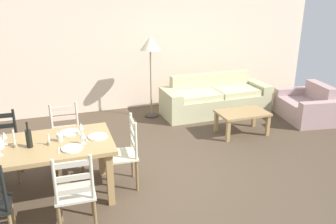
# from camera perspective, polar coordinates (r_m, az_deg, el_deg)

# --- Properties ---
(ground_plane) EXTENTS (9.60, 9.60, 0.02)m
(ground_plane) POSITION_cam_1_polar(r_m,az_deg,el_deg) (4.79, -2.56, -11.91)
(ground_plane) COLOR brown
(wall_far) EXTENTS (9.60, 0.16, 2.70)m
(wall_far) POSITION_cam_1_polar(r_m,az_deg,el_deg) (7.40, -10.02, 10.51)
(wall_far) COLOR beige
(wall_far) RESTS_ON ground_plane
(dining_table) EXTENTS (1.90, 0.96, 0.75)m
(dining_table) POSITION_cam_1_polar(r_m,az_deg,el_deg) (4.44, -21.58, -6.24)
(dining_table) COLOR #A98652
(dining_table) RESTS_ON ground_plane
(dining_chair_near_right) EXTENTS (0.43, 0.41, 0.96)m
(dining_chair_near_right) POSITION_cam_1_polar(r_m,az_deg,el_deg) (3.84, -15.19, -12.90)
(dining_chair_near_right) COLOR beige
(dining_chair_near_right) RESTS_ON ground_plane
(dining_chair_far_left) EXTENTS (0.43, 0.41, 0.96)m
(dining_chair_far_left) POSITION_cam_1_polar(r_m,az_deg,el_deg) (5.22, -25.81, -5.21)
(dining_chair_far_left) COLOR black
(dining_chair_far_left) RESTS_ON ground_plane
(dining_chair_far_right) EXTENTS (0.42, 0.40, 0.96)m
(dining_chair_far_right) POSITION_cam_1_polar(r_m,az_deg,el_deg) (5.21, -16.55, -4.00)
(dining_chair_far_right) COLOR beige
(dining_chair_far_right) RESTS_ON ground_plane
(dining_chair_head_east) EXTENTS (0.43, 0.44, 0.96)m
(dining_chair_head_east) POSITION_cam_1_polar(r_m,az_deg,el_deg) (4.57, -7.12, -6.74)
(dining_chair_head_east) COLOR beige
(dining_chair_head_east) RESTS_ON ground_plane
(dinner_plate_near_right) EXTENTS (0.24, 0.24, 0.02)m
(dinner_plate_near_right) POSITION_cam_1_polar(r_m,az_deg,el_deg) (4.16, -15.67, -5.85)
(dinner_plate_near_right) COLOR white
(dinner_plate_near_right) RESTS_ON dining_table
(fork_near_right) EXTENTS (0.02, 0.17, 0.01)m
(fork_near_right) POSITION_cam_1_polar(r_m,az_deg,el_deg) (4.16, -17.72, -6.15)
(fork_near_right) COLOR silver
(fork_near_right) RESTS_ON dining_table
(dinner_plate_far_right) EXTENTS (0.24, 0.24, 0.02)m
(dinner_plate_far_right) POSITION_cam_1_polar(r_m,az_deg,el_deg) (4.62, -16.09, -3.27)
(dinner_plate_far_right) COLOR white
(dinner_plate_far_right) RESTS_ON dining_table
(fork_far_right) EXTENTS (0.02, 0.17, 0.01)m
(fork_far_right) POSITION_cam_1_polar(r_m,az_deg,el_deg) (4.62, -17.93, -3.54)
(fork_far_right) COLOR silver
(fork_far_right) RESTS_ON dining_table
(dinner_plate_head_east) EXTENTS (0.24, 0.24, 0.02)m
(dinner_plate_head_east) POSITION_cam_1_polar(r_m,az_deg,el_deg) (4.41, -11.61, -4.01)
(dinner_plate_head_east) COLOR white
(dinner_plate_head_east) RESTS_ON dining_table
(fork_head_east) EXTENTS (0.03, 0.17, 0.01)m
(fork_head_east) POSITION_cam_1_polar(r_m,az_deg,el_deg) (4.40, -13.55, -4.30)
(fork_head_east) COLOR silver
(fork_head_east) RESTS_ON dining_table
(wine_bottle) EXTENTS (0.07, 0.07, 0.32)m
(wine_bottle) POSITION_cam_1_polar(r_m,az_deg,el_deg) (4.33, -22.14, -4.02)
(wine_bottle) COLOR black
(wine_bottle) RESTS_ON dining_table
(wine_glass_near_right) EXTENTS (0.06, 0.06, 0.16)m
(wine_glass_near_right) POSITION_cam_1_polar(r_m,az_deg,el_deg) (4.23, -14.03, -3.77)
(wine_glass_near_right) COLOR white
(wine_glass_near_right) RESTS_ON dining_table
(wine_glass_far_left) EXTENTS (0.06, 0.06, 0.16)m
(wine_glass_far_left) POSITION_cam_1_polar(r_m,az_deg,el_deg) (4.53, -25.61, -3.57)
(wine_glass_far_left) COLOR white
(wine_glass_far_left) RESTS_ON dining_table
(wine_glass_far_right) EXTENTS (0.06, 0.06, 0.16)m
(wine_glass_far_right) POSITION_cam_1_polar(r_m,az_deg,el_deg) (4.49, -14.28, -2.39)
(wine_glass_far_right) COLOR white
(wine_glass_far_right) RESTS_ON dining_table
(coffee_cup_primary) EXTENTS (0.07, 0.07, 0.09)m
(coffee_cup_primary) POSITION_cam_1_polar(r_m,az_deg,el_deg) (4.41, -17.58, -4.07)
(coffee_cup_primary) COLOR silver
(coffee_cup_primary) RESTS_ON dining_table
(coffee_cup_secondary) EXTENTS (0.07, 0.07, 0.09)m
(coffee_cup_secondary) POSITION_cam_1_polar(r_m,az_deg,el_deg) (4.48, -26.06, -4.84)
(coffee_cup_secondary) COLOR silver
(coffee_cup_secondary) RESTS_ON dining_table
(candle_tall) EXTENTS (0.05, 0.05, 0.22)m
(candle_tall) POSITION_cam_1_polar(r_m,az_deg,el_deg) (4.42, -24.14, -4.62)
(candle_tall) COLOR #998C66
(candle_tall) RESTS_ON dining_table
(candle_short) EXTENTS (0.05, 0.05, 0.14)m
(candle_short) POSITION_cam_1_polar(r_m,az_deg,el_deg) (4.34, -19.18, -4.72)
(candle_short) COLOR #998C66
(candle_short) RESTS_ON dining_table
(couch) EXTENTS (2.29, 0.84, 0.80)m
(couch) POSITION_cam_1_polar(r_m,az_deg,el_deg) (7.38, 7.73, 2.15)
(couch) COLOR #C4C191
(couch) RESTS_ON ground_plane
(coffee_table) EXTENTS (0.90, 0.56, 0.42)m
(coffee_table) POSITION_cam_1_polar(r_m,az_deg,el_deg) (6.34, 12.26, -0.53)
(coffee_table) COLOR #A98652
(coffee_table) RESTS_ON ground_plane
(armchair_upholstered) EXTENTS (0.96, 1.27, 0.72)m
(armchair_upholstered) POSITION_cam_1_polar(r_m,az_deg,el_deg) (7.50, 22.23, 0.76)
(armchair_upholstered) COLOR #B89794
(armchair_upholstered) RESTS_ON ground_plane
(standing_lamp) EXTENTS (0.40, 0.40, 1.64)m
(standing_lamp) POSITION_cam_1_polar(r_m,az_deg,el_deg) (6.81, -2.96, 10.51)
(standing_lamp) COLOR #332D28
(standing_lamp) RESTS_ON ground_plane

